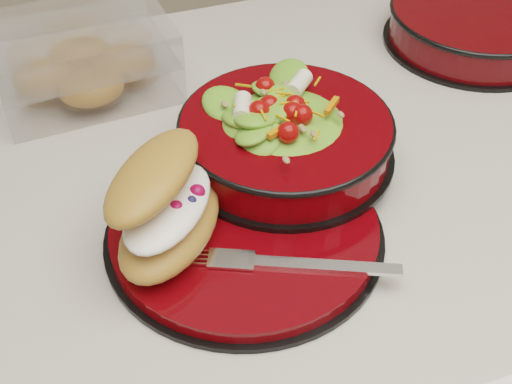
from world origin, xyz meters
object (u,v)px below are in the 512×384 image
object	(u,v)px
dinner_plate	(245,231)
salad_bowl	(286,130)
croissant	(167,205)
pastry_box	(84,61)
extra_bowl	(477,24)
fork	(297,264)
island_counter	(312,359)

from	to	relation	value
dinner_plate	salad_bowl	size ratio (longest dim) A/B	1.18
croissant	pastry_box	world-z (taller)	croissant
extra_bowl	croissant	bearing A→B (deg)	-154.06
salad_bowl	croissant	distance (m)	0.17
dinner_plate	extra_bowl	distance (m)	0.50
fork	extra_bowl	bearing A→B (deg)	-26.44
fork	pastry_box	world-z (taller)	pastry_box
island_counter	dinner_plate	xyz separation A→B (m)	(-0.15, -0.12, 0.46)
dinner_plate	fork	distance (m)	0.08
island_counter	croissant	world-z (taller)	croissant
dinner_plate	croissant	world-z (taller)	croissant
salad_bowl	pastry_box	size ratio (longest dim) A/B	1.07
island_counter	fork	bearing A→B (deg)	-123.57
island_counter	croissant	bearing A→B (deg)	-154.32
island_counter	extra_bowl	size ratio (longest dim) A/B	4.86
pastry_box	extra_bowl	xyz separation A→B (m)	(0.54, -0.07, -0.01)
dinner_plate	fork	xyz separation A→B (m)	(0.03, -0.07, 0.01)
salad_bowl	croissant	xyz separation A→B (m)	(-0.15, -0.08, 0.01)
fork	pastry_box	distance (m)	0.42
dinner_plate	salad_bowl	bearing A→B (deg)	48.11
dinner_plate	croissant	size ratio (longest dim) A/B	1.57
island_counter	croissant	distance (m)	0.57
salad_bowl	fork	xyz separation A→B (m)	(-0.05, -0.16, -0.04)
croissant	extra_bowl	size ratio (longest dim) A/B	0.71
croissant	pastry_box	size ratio (longest dim) A/B	0.80
dinner_plate	pastry_box	distance (m)	0.34
croissant	fork	world-z (taller)	croissant
pastry_box	extra_bowl	bearing A→B (deg)	-10.68
island_counter	fork	xyz separation A→B (m)	(-0.12, -0.19, 0.47)
extra_bowl	fork	bearing A→B (deg)	-141.38
pastry_box	extra_bowl	size ratio (longest dim) A/B	0.89
pastry_box	extra_bowl	distance (m)	0.54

